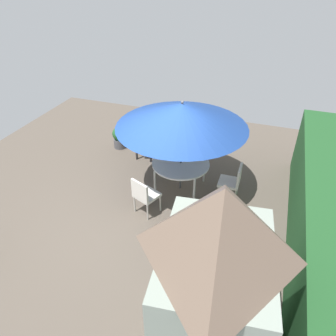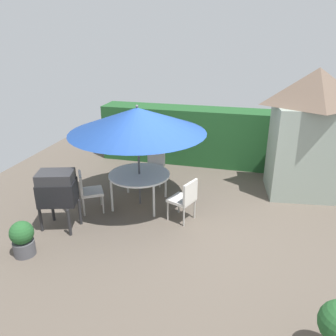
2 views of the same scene
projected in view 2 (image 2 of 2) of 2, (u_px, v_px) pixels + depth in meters
ground_plane at (185, 222)px, 6.99m from camera, size 11.00×11.00×0.00m
hedge_backdrop at (210, 137)px, 9.83m from camera, size 6.39×0.89×1.62m
garden_shed at (310, 133)px, 7.69m from camera, size 1.85×1.50×2.95m
patio_table at (139, 176)px, 7.46m from camera, size 1.35×1.35×0.74m
patio_umbrella at (137, 120)px, 6.99m from camera, size 2.90×2.90×2.27m
bbq_grill at (57, 189)px, 6.47m from camera, size 0.82×0.68×1.20m
chair_near_shed at (155, 163)px, 8.64m from camera, size 0.46×0.47×0.90m
chair_far_side at (87, 189)px, 7.22m from camera, size 0.64×0.64×0.90m
chair_toward_hedge at (185, 198)px, 6.85m from camera, size 0.60×0.60×0.90m
potted_plant_by_grill at (23, 238)px, 5.84m from camera, size 0.41×0.41×0.65m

